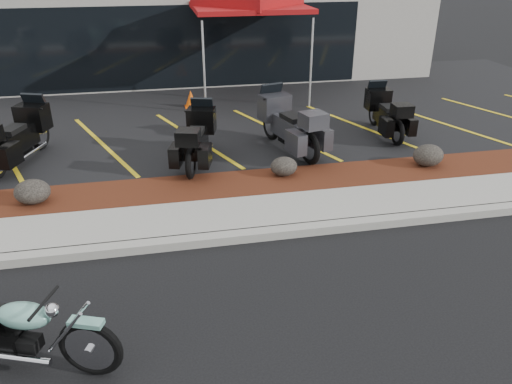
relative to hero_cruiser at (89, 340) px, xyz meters
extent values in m
plane|color=black|center=(1.78, 1.65, -0.50)|extent=(90.00, 90.00, 0.00)
cube|color=gray|center=(1.78, 2.55, -0.43)|extent=(24.00, 0.25, 0.15)
cube|color=gray|center=(1.78, 3.25, -0.43)|extent=(24.00, 1.20, 0.15)
cube|color=#35140C|center=(1.78, 4.45, -0.42)|extent=(24.00, 1.20, 0.16)
cube|color=black|center=(1.78, 9.85, -0.43)|extent=(26.00, 9.60, 0.15)
cube|color=gray|center=(1.78, 16.15, 1.50)|extent=(18.00, 8.00, 4.00)
cube|color=black|center=(1.78, 12.17, 1.00)|extent=(12.00, 0.06, 2.60)
ellipsoid|color=black|center=(-1.43, 4.33, -0.11)|extent=(0.64, 0.53, 0.45)
ellipsoid|color=black|center=(3.39, 4.64, -0.14)|extent=(0.56, 0.46, 0.39)
ellipsoid|color=black|center=(6.55, 4.53, -0.11)|extent=(0.66, 0.55, 0.47)
cone|color=#E85307|center=(1.92, 10.00, -0.10)|extent=(0.35, 0.35, 0.49)
cylinder|color=silver|center=(1.83, 9.99, 0.91)|extent=(0.06, 0.06, 2.52)
cylinder|color=silver|center=(4.69, 8.87, 0.91)|extent=(0.06, 0.06, 2.52)
cylinder|color=silver|center=(2.95, 12.85, 0.91)|extent=(0.06, 0.06, 2.52)
cylinder|color=silver|center=(5.80, 11.73, 0.91)|extent=(0.06, 0.06, 2.52)
cube|color=maroon|center=(3.82, 10.86, 2.33)|extent=(4.26, 4.26, 0.13)
cube|color=maroon|center=(3.82, 10.86, 2.52)|extent=(3.17, 3.17, 0.38)
camera|label=1|loc=(0.98, -4.49, 3.89)|focal=35.00mm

